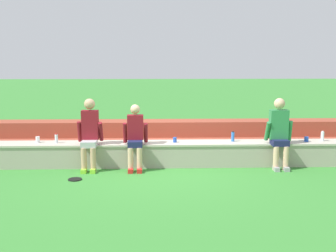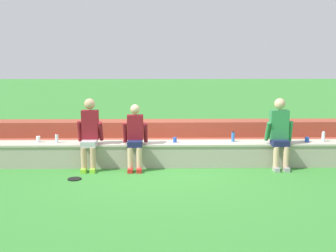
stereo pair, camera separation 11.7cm
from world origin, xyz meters
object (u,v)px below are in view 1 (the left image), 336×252
at_px(person_left_of_center, 135,136).
at_px(person_center, 279,131).
at_px(plastic_cup_right_end, 306,139).
at_px(plastic_cup_middle, 175,140).
at_px(water_bottle_mid_right, 56,139).
at_px(water_bottle_mid_left, 322,136).
at_px(plastic_cup_left_end, 38,140).
at_px(frisbee, 75,179).
at_px(water_bottle_center_gap, 233,137).
at_px(person_far_left, 90,132).

bearing_deg(person_left_of_center, person_center, -0.00).
distance_m(plastic_cup_right_end, plastic_cup_middle, 2.78).
bearing_deg(person_center, water_bottle_mid_right, 176.49).
distance_m(person_center, water_bottle_mid_left, 1.09).
xyz_separation_m(person_left_of_center, plastic_cup_left_end, (-2.05, 0.34, -0.13)).
bearing_deg(plastic_cup_middle, plastic_cup_right_end, -0.18).
bearing_deg(water_bottle_mid_right, frisbee, -61.25).
height_order(water_bottle_center_gap, frisbee, water_bottle_center_gap).
relative_size(water_bottle_center_gap, plastic_cup_right_end, 2.10).
relative_size(person_far_left, plastic_cup_middle, 13.44).
xyz_separation_m(water_bottle_center_gap, frisbee, (-3.14, -1.07, -0.59)).
height_order(person_left_of_center, plastic_cup_right_end, person_left_of_center).
xyz_separation_m(person_center, water_bottle_mid_right, (-4.57, 0.28, -0.18)).
xyz_separation_m(water_bottle_mid_left, plastic_cup_right_end, (-0.36, -0.05, -0.05)).
height_order(person_left_of_center, plastic_cup_middle, person_left_of_center).
height_order(water_bottle_mid_left, water_bottle_center_gap, water_bottle_center_gap).
height_order(person_far_left, water_bottle_mid_left, person_far_left).
xyz_separation_m(water_bottle_mid_left, plastic_cup_middle, (-3.14, -0.04, -0.05)).
bearing_deg(water_bottle_mid_right, water_bottle_mid_left, 0.38).
distance_m(person_left_of_center, plastic_cup_left_end, 2.08).
distance_m(person_left_of_center, water_bottle_mid_right, 1.67).
xyz_separation_m(person_far_left, plastic_cup_left_end, (-1.13, 0.31, -0.20)).
height_order(water_bottle_mid_left, plastic_cup_right_end, water_bottle_mid_left).
distance_m(person_left_of_center, water_bottle_mid_left, 3.97).
bearing_deg(water_bottle_mid_left, plastic_cup_left_end, 179.75).
height_order(plastic_cup_left_end, plastic_cup_right_end, plastic_cup_left_end).
bearing_deg(water_bottle_mid_right, person_left_of_center, -9.66).
distance_m(water_bottle_mid_left, plastic_cup_middle, 3.14).
relative_size(person_center, plastic_cup_right_end, 13.72).
relative_size(water_bottle_mid_left, water_bottle_mid_right, 1.07).
relative_size(person_far_left, person_left_of_center, 1.09).
height_order(plastic_cup_right_end, plastic_cup_middle, plastic_cup_middle).
xyz_separation_m(plastic_cup_left_end, plastic_cup_middle, (2.86, -0.07, -0.01)).
bearing_deg(plastic_cup_middle, plastic_cup_left_end, 178.69).
xyz_separation_m(person_far_left, water_bottle_center_gap, (2.96, 0.30, -0.16)).
relative_size(plastic_cup_left_end, frisbee, 0.50).
xyz_separation_m(person_center, plastic_cup_right_end, (0.67, 0.27, -0.22)).
xyz_separation_m(plastic_cup_left_end, plastic_cup_right_end, (5.64, -0.07, -0.01)).
bearing_deg(water_bottle_mid_left, frisbee, -168.28).
height_order(person_far_left, water_bottle_center_gap, person_far_left).
xyz_separation_m(water_bottle_center_gap, plastic_cup_middle, (-1.23, -0.06, -0.05)).
xyz_separation_m(water_bottle_mid_left, plastic_cup_left_end, (-6.00, 0.03, -0.04)).
relative_size(person_center, plastic_cup_middle, 13.47).
distance_m(water_bottle_mid_left, plastic_cup_right_end, 0.37).
bearing_deg(plastic_cup_middle, person_far_left, -172.04).
distance_m(person_left_of_center, person_center, 2.92).
bearing_deg(plastic_cup_left_end, frisbee, -48.31).
relative_size(person_far_left, plastic_cup_right_end, 13.68).
distance_m(person_center, plastic_cup_right_end, 0.75).
bearing_deg(water_bottle_center_gap, plastic_cup_middle, -177.09).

